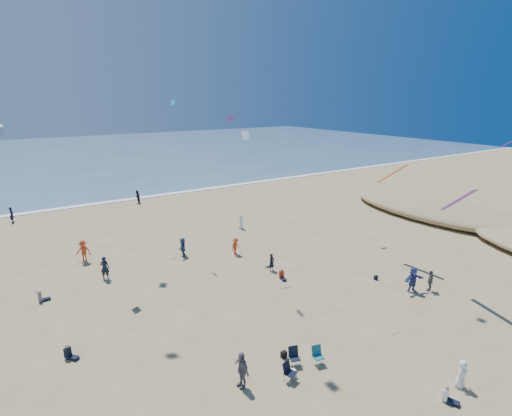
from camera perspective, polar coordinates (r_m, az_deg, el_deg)
ocean at (r=104.79m, az=-28.27°, el=6.36°), size 220.00×100.00×0.06m
surf_line at (r=55.92m, az=-23.10°, el=0.38°), size 220.00×1.20×0.08m
standing_flyers at (r=30.44m, az=-4.24°, el=-9.01°), size 28.53×45.77×1.89m
seated_group at (r=23.29m, az=-3.57°, el=-18.65°), size 16.76×25.34×0.84m
chair_cluster at (r=21.90m, az=6.50°, el=-20.98°), size 2.74×1.56×1.00m
white_tote at (r=21.62m, az=5.22°, el=-22.49°), size 0.35×0.20×0.40m
black_backpack at (r=22.83m, az=3.99°, el=-20.16°), size 0.30×0.22×0.38m
navy_bag at (r=32.32m, az=16.75°, el=-9.50°), size 0.28×0.18×0.34m
kites_aloft at (r=28.72m, az=7.57°, el=16.53°), size 37.05×36.91×25.03m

